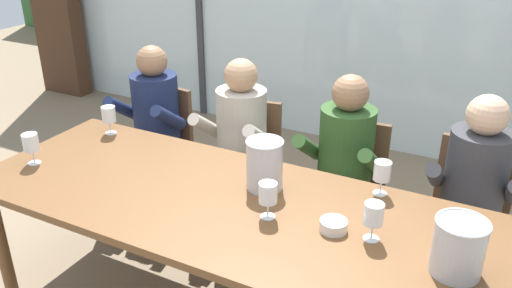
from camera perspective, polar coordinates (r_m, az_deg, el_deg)
The scene contains 19 objects.
ground at distance 3.72m, azimuth 4.69°, elevation -8.90°, with size 14.00×14.00×0.00m, color #847056.
window_glass_panel at distance 4.62m, azimuth 13.10°, elevation 14.81°, with size 7.78×0.03×2.60m, color silver.
dining_table at distance 2.59m, azimuth -3.61°, elevation -7.24°, with size 2.58×0.99×0.75m.
chair_near_curtain at distance 3.85m, azimuth -10.31°, elevation 0.67°, with size 0.49×0.49×0.87m.
chair_left_of_center at distance 3.52m, azimuth -1.13°, elevation -1.35°, with size 0.50×0.50×0.87m.
chair_center at distance 3.25m, azimuth 9.86°, elevation -4.07°, with size 0.47×0.47×0.87m.
chair_right_of_center at distance 3.17m, azimuth 21.69°, elevation -6.44°, with size 0.49×0.49×0.87m.
person_navy_polo at distance 3.69m, azimuth -11.36°, elevation 2.40°, with size 0.47×0.62×1.19m.
person_beige_jumper at distance 3.34m, azimuth -2.19°, elevation 0.39°, with size 0.46×0.61×1.19m.
person_olive_shirt at distance 3.09m, azimuth 9.12°, elevation -2.10°, with size 0.47×0.62×1.19m.
person_charcoal_jacket at distance 2.98m, azimuth 22.28°, elevation -4.87°, with size 0.47×0.61×1.19m.
ice_bucket_primary at distance 2.59m, azimuth 0.93°, elevation -2.16°, with size 0.19×0.19×0.26m.
ice_bucket_secondary at distance 2.17m, azimuth 21.04°, elevation -10.28°, with size 0.20×0.20×0.23m.
tasting_bowl at distance 2.35m, azimuth 8.40°, elevation -8.65°, with size 0.12×0.12×0.05m, color silver.
wine_glass_by_left_taster at distance 2.36m, azimuth 1.29°, elevation -5.46°, with size 0.08×0.08×0.17m.
wine_glass_near_bucket at distance 2.27m, azimuth 12.58°, elevation -7.54°, with size 0.08×0.08×0.17m.
wine_glass_center_pour at distance 3.33m, azimuth -15.61°, elevation 3.07°, with size 0.08×0.08×0.17m.
wine_glass_by_right_taster at distance 2.61m, azimuth 13.46°, elevation -3.00°, with size 0.08×0.08×0.17m.
wine_glass_spare_empty at distance 3.08m, azimuth -23.13°, elevation 0.03°, with size 0.08×0.08×0.17m.
Camera 1 is at (1.15, -1.86, 2.07)m, focal length 37.05 mm.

